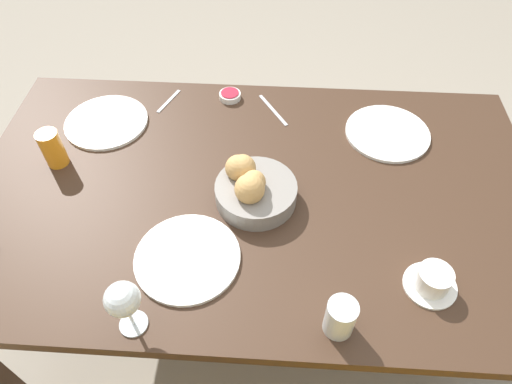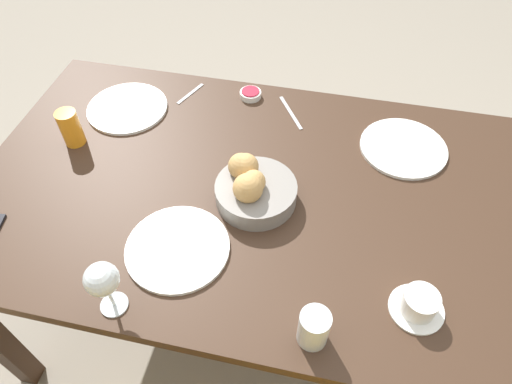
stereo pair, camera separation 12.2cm
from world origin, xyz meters
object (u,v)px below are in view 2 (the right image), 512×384
(wine_glass, at_px, (102,281))
(coffee_cup, at_px, (419,304))
(bread_basket, at_px, (253,187))
(plate_near_left, at_px, (403,148))
(fork_silver, at_px, (291,113))
(plate_far_center, at_px, (178,248))
(spoon_coffee, at_px, (190,94))
(jam_bowl_berry, at_px, (251,94))
(juice_glass, at_px, (71,128))
(plate_near_right, at_px, (128,108))
(water_tumbler, at_px, (314,328))

(wine_glass, distance_m, coffee_cup, 0.69)
(bread_basket, distance_m, coffee_cup, 0.50)
(plate_near_left, xyz_separation_m, fork_silver, (0.36, -0.09, -0.00))
(coffee_cup, distance_m, fork_silver, 0.74)
(plate_far_center, relative_size, wine_glass, 1.68)
(plate_near_left, bearing_deg, spoon_coffee, -9.43)
(bread_basket, height_order, fork_silver, bread_basket)
(jam_bowl_berry, distance_m, fork_silver, 0.16)
(coffee_cup, xyz_separation_m, spoon_coffee, (0.74, -0.65, -0.03))
(juice_glass, xyz_separation_m, coffee_cup, (-1.01, 0.35, -0.03))
(plate_near_right, bearing_deg, jam_bowl_berry, -158.43)
(plate_near_left, xyz_separation_m, jam_bowl_berry, (0.51, -0.15, 0.01))
(jam_bowl_berry, height_order, spoon_coffee, jam_bowl_berry)
(plate_near_left, height_order, coffee_cup, coffee_cup)
(juice_glass, bearing_deg, wine_glass, 125.06)
(wine_glass, xyz_separation_m, jam_bowl_berry, (-0.13, -0.81, -0.10))
(coffee_cup, bearing_deg, plate_far_center, -3.87)
(bread_basket, bearing_deg, juice_glass, -9.94)
(plate_far_center, xyz_separation_m, wine_glass, (0.09, 0.18, 0.11))
(spoon_coffee, bearing_deg, plate_near_right, 34.32)
(water_tumbler, relative_size, wine_glass, 0.62)
(bread_basket, bearing_deg, fork_silver, -96.42)
(plate_far_center, distance_m, jam_bowl_berry, 0.64)
(bread_basket, xyz_separation_m, juice_glass, (0.58, -0.10, 0.01))
(coffee_cup, bearing_deg, bread_basket, -29.29)
(water_tumbler, bearing_deg, bread_basket, -59.45)
(plate_near_right, xyz_separation_m, jam_bowl_berry, (-0.38, -0.15, 0.01))
(plate_near_right, bearing_deg, juice_glass, 62.64)
(plate_far_center, distance_m, coffee_cup, 0.58)
(juice_glass, bearing_deg, coffee_cup, 161.17)
(bread_basket, height_order, water_tumbler, bread_basket)
(jam_bowl_berry, bearing_deg, plate_near_right, 21.57)
(water_tumbler, xyz_separation_m, spoon_coffee, (0.52, -0.76, -0.05))
(fork_silver, bearing_deg, juice_glass, 24.00)
(coffee_cup, bearing_deg, water_tumbler, 27.45)
(water_tumbler, distance_m, wine_glass, 0.46)
(coffee_cup, bearing_deg, wine_glass, 11.47)
(plate_far_center, xyz_separation_m, juice_glass, (0.43, -0.31, 0.05))
(wine_glass, bearing_deg, coffee_cup, -168.53)
(plate_near_left, bearing_deg, plate_near_right, 0.18)
(water_tumbler, xyz_separation_m, fork_silver, (0.17, -0.74, -0.05))
(bread_basket, xyz_separation_m, spoon_coffee, (0.31, -0.40, -0.04))
(bread_basket, xyz_separation_m, fork_silver, (-0.04, -0.38, -0.04))
(wine_glass, height_order, jam_bowl_berry, wine_glass)
(bread_basket, distance_m, spoon_coffee, 0.51)
(spoon_coffee, bearing_deg, fork_silver, 175.94)
(water_tumbler, xyz_separation_m, coffee_cup, (-0.22, -0.12, -0.02))
(wine_glass, relative_size, jam_bowl_berry, 2.16)
(plate_near_left, height_order, spoon_coffee, plate_near_left)
(coffee_cup, bearing_deg, juice_glass, -18.83)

